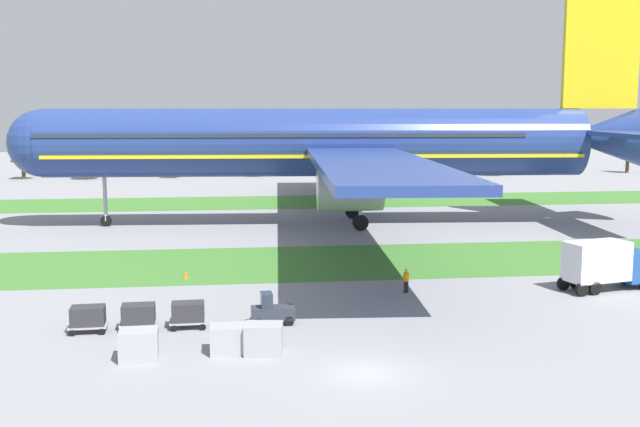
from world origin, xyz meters
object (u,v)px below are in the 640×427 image
at_px(cargo_dolly_lead, 188,313).
at_px(ground_crew_marshaller, 406,280).
at_px(cargo_dolly_third, 88,317).
at_px(uld_container_1, 229,339).
at_px(cargo_dolly_second, 139,315).
at_px(uld_container_0, 139,345).
at_px(taxiway_marker_0, 186,274).
at_px(uld_container_2, 264,339).
at_px(taxiway_marker_1, 614,271).
at_px(airliner, 335,142).
at_px(baggage_tug, 272,311).
at_px(catering_truck, 607,263).

relative_size(cargo_dolly_lead, ground_crew_marshaller, 1.30).
relative_size(cargo_dolly_third, uld_container_1, 1.13).
height_order(cargo_dolly_third, ground_crew_marshaller, ground_crew_marshaller).
height_order(cargo_dolly_second, uld_container_0, uld_container_0).
bearing_deg(taxiway_marker_0, ground_crew_marshaller, -22.91).
xyz_separation_m(cargo_dolly_second, uld_container_0, (0.60, -5.59, -0.12)).
bearing_deg(taxiway_marker_0, uld_container_2, -75.25).
distance_m(uld_container_0, taxiway_marker_0, 19.47).
xyz_separation_m(cargo_dolly_second, ground_crew_marshaller, (17.90, 7.13, 0.03)).
bearing_deg(cargo_dolly_third, taxiway_marker_1, 104.10).
bearing_deg(taxiway_marker_0, uld_container_1, -80.36).
xyz_separation_m(cargo_dolly_lead, uld_container_0, (-2.30, -5.70, -0.12)).
relative_size(airliner, taxiway_marker_1, 194.67).
relative_size(cargo_dolly_third, ground_crew_marshaller, 1.30).
height_order(airliner, taxiway_marker_1, airliner).
bearing_deg(uld_container_0, airliner, 69.73).
xyz_separation_m(cargo_dolly_lead, taxiway_marker_0, (-0.81, 13.70, -0.61)).
bearing_deg(uld_container_2, airliner, 77.25).
xyz_separation_m(baggage_tug, ground_crew_marshaller, (9.98, 6.83, 0.13)).
distance_m(uld_container_1, taxiway_marker_1, 34.42).
height_order(airliner, cargo_dolly_lead, airliner).
bearing_deg(catering_truck, ground_crew_marshaller, -107.14).
height_order(baggage_tug, cargo_dolly_second, baggage_tug).
relative_size(airliner, uld_container_0, 43.93).
height_order(cargo_dolly_second, taxiway_marker_1, cargo_dolly_second).
height_order(cargo_dolly_lead, taxiway_marker_1, cargo_dolly_lead).
distance_m(cargo_dolly_second, catering_truck, 33.10).
xyz_separation_m(airliner, cargo_dolly_lead, (-14.49, -39.76, -8.31)).
distance_m(airliner, catering_truck, 37.52).
xyz_separation_m(airliner, cargo_dolly_third, (-20.28, -39.98, -8.31)).
bearing_deg(uld_container_0, catering_truck, 20.45).
bearing_deg(taxiway_marker_0, cargo_dolly_second, -98.58).
distance_m(cargo_dolly_lead, catering_truck, 30.23).
bearing_deg(taxiway_marker_0, cargo_dolly_lead, -86.60).
bearing_deg(airliner, cargo_dolly_lead, 163.83).
height_order(uld_container_1, uld_container_2, uld_container_2).
height_order(catering_truck, uld_container_0, catering_truck).
relative_size(catering_truck, taxiway_marker_0, 11.89).
relative_size(cargo_dolly_third, taxiway_marker_0, 3.67).
height_order(uld_container_1, taxiway_marker_1, uld_container_1).
relative_size(cargo_dolly_second, uld_container_2, 1.13).
bearing_deg(baggage_tug, taxiway_marker_1, 109.17).
height_order(cargo_dolly_second, ground_crew_marshaller, ground_crew_marshaller).
bearing_deg(ground_crew_marshaller, taxiway_marker_0, 126.06).
xyz_separation_m(baggage_tug, cargo_dolly_second, (-7.92, -0.30, 0.10)).
distance_m(uld_container_0, taxiway_marker_1, 38.88).
bearing_deg(cargo_dolly_lead, uld_container_0, -24.12).
bearing_deg(baggage_tug, uld_container_2, -9.94).
distance_m(cargo_dolly_second, ground_crew_marshaller, 19.27).
xyz_separation_m(cargo_dolly_third, taxiway_marker_1, (38.59, 11.25, -0.69)).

